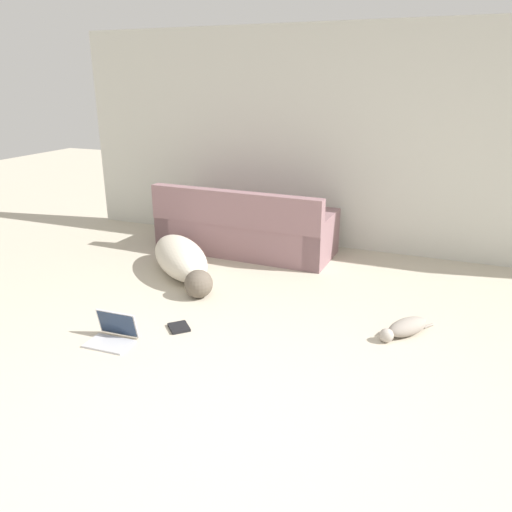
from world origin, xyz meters
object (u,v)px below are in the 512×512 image
object	(u,v)px
couch	(245,231)
cat	(405,328)
laptop_open	(114,332)
book_black	(179,327)
dog	(182,259)

from	to	relation	value
couch	cat	bearing A→B (deg)	146.26
couch	laptop_open	distance (m)	2.41
couch	cat	world-z (taller)	couch
cat	book_black	world-z (taller)	cat
couch	dog	world-z (taller)	couch
dog	laptop_open	size ratio (longest dim) A/B	3.66
cat	book_black	size ratio (longest dim) A/B	2.13
cat	laptop_open	xyz separation A→B (m)	(-2.15, -0.95, 0.01)
laptop_open	cat	bearing A→B (deg)	21.87
dog	cat	xyz separation A→B (m)	(2.35, -0.49, -0.11)
dog	book_black	world-z (taller)	dog
dog	laptop_open	distance (m)	1.46
cat	couch	bearing A→B (deg)	-88.02
book_black	couch	bearing A→B (deg)	97.40
dog	laptop_open	xyz separation A→B (m)	(0.20, -1.44, -0.10)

